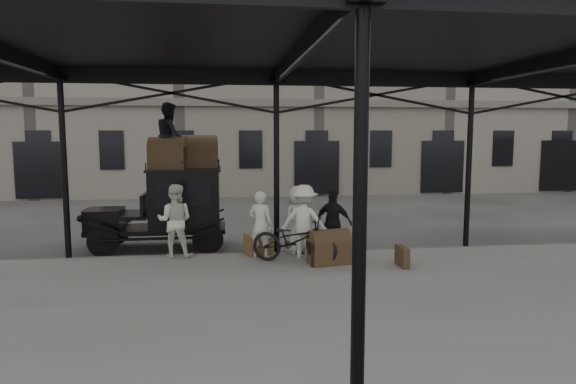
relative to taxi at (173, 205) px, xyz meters
name	(u,v)px	position (x,y,z in m)	size (l,w,h in m)	color
ground	(286,280)	(2.64, -3.29, -1.20)	(120.00, 120.00, 0.00)	#383533
platform	(300,309)	(2.64, -5.29, -1.13)	(28.00, 8.00, 0.15)	slate
canopy	(299,45)	(2.64, -5.01, 3.39)	(22.50, 9.00, 4.74)	black
building_frontage	(246,60)	(2.64, 14.71, 5.80)	(64.00, 8.00, 14.00)	slate
taxi	(173,205)	(0.00, 0.00, 0.00)	(3.65, 1.55, 2.18)	black
porter_left	(261,224)	(2.20, -1.85, -0.25)	(0.59, 0.38, 1.61)	beige
porter_midleft	(175,221)	(0.17, -1.49, -0.18)	(0.85, 0.66, 1.75)	silver
porter_centre	(298,219)	(3.16, -1.49, -0.21)	(0.82, 0.53, 1.68)	beige
porter_official	(333,223)	(3.98, -1.80, -0.26)	(0.93, 0.39, 1.59)	black
porter_right	(304,221)	(3.23, -1.96, -0.18)	(1.13, 0.65, 1.75)	silver
bicycle	(294,240)	(2.93, -2.45, -0.52)	(0.70, 2.01, 1.06)	black
porter_roof	(170,136)	(-0.03, -0.10, 1.84)	(0.84, 0.65, 1.72)	black
steamer_trunk_roof_near	(168,156)	(-0.08, -0.25, 1.32)	(0.94, 0.57, 0.69)	#4C3323
steamer_trunk_roof_far	(198,154)	(0.67, 0.20, 1.34)	(0.99, 0.60, 0.73)	#4C3323
steamer_trunk_platform	(329,249)	(3.70, -2.61, -0.72)	(0.90, 0.55, 0.66)	#4C3323
wicker_hamper	(258,244)	(2.17, -1.49, -0.80)	(0.60, 0.45, 0.50)	brown
suitcase_upright	(402,256)	(5.28, -3.05, -0.83)	(0.15, 0.60, 0.45)	#4C3323
suitcase_flat	(331,249)	(3.87, -2.07, -0.85)	(0.60, 0.15, 0.40)	#4C3323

